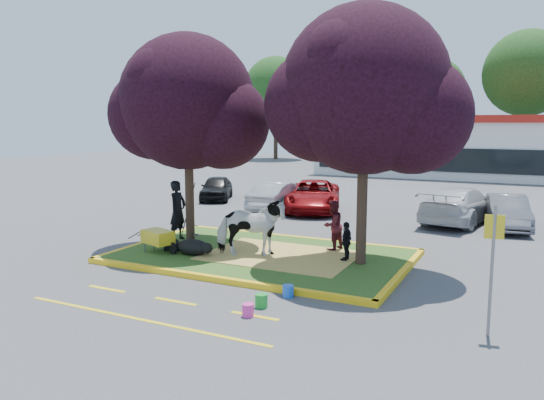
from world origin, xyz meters
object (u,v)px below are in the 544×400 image
at_px(cow, 251,228).
at_px(bucket_green, 261,301).
at_px(calf, 193,247).
at_px(sign_post, 493,257).
at_px(car_black, 216,188).
at_px(car_silver, 278,196).
at_px(handler, 178,210).
at_px(wheelbarrow, 158,237).
at_px(bucket_pink, 248,310).
at_px(bucket_blue, 288,291).

height_order(cow, bucket_green, cow).
distance_m(calf, sign_post, 8.44).
bearing_deg(car_black, car_silver, -46.00).
distance_m(sign_post, bucket_green, 4.72).
distance_m(handler, car_black, 10.06).
xyz_separation_m(wheelbarrow, car_black, (-4.74, 10.73, 0.01)).
xyz_separation_m(calf, sign_post, (8.08, -2.14, 1.14)).
relative_size(wheelbarrow, bucket_pink, 6.51).
bearing_deg(bucket_green, car_black, 125.57).
distance_m(wheelbarrow, bucket_green, 5.31).
xyz_separation_m(handler, bucket_pink, (5.16, -4.68, -0.98)).
height_order(handler, bucket_pink, handler).
bearing_deg(bucket_blue, calf, 155.08).
xyz_separation_m(handler, car_silver, (0.06, 7.40, -0.46)).
bearing_deg(bucket_pink, bucket_green, 89.97).
distance_m(calf, bucket_green, 4.48).
bearing_deg(bucket_green, cow, 122.00).
xyz_separation_m(bucket_green, bucket_blue, (0.23, 0.89, -0.01)).
xyz_separation_m(bucket_pink, car_silver, (-5.10, 12.08, 0.53)).
height_order(wheelbarrow, sign_post, sign_post).
height_order(bucket_pink, bucket_blue, bucket_blue).
bearing_deg(sign_post, car_silver, 120.32).
xyz_separation_m(bucket_blue, car_black, (-9.65, 12.29, 0.47)).
height_order(bucket_blue, car_silver, car_silver).
relative_size(cow, bucket_green, 6.75).
distance_m(handler, sign_post, 10.29).
bearing_deg(wheelbarrow, car_black, 131.94).
height_order(handler, car_black, handler).
distance_m(cow, wheelbarrow, 2.81).
bearing_deg(handler, bucket_pink, -133.63).
relative_size(handler, bucket_green, 6.58).
distance_m(wheelbarrow, car_silver, 9.04).
bearing_deg(cow, car_black, 13.14).
bearing_deg(calf, bucket_blue, -31.56).
height_order(cow, sign_post, sign_post).
bearing_deg(calf, cow, 12.09).
relative_size(wheelbarrow, bucket_blue, 6.29).
bearing_deg(bucket_pink, car_black, 124.39).
bearing_deg(bucket_pink, handler, 137.79).
height_order(cow, bucket_blue, cow).
distance_m(wheelbarrow, bucket_blue, 5.18).
distance_m(bucket_green, car_silver, 12.57).
height_order(calf, handler, handler).
height_order(bucket_green, bucket_pink, bucket_green).
bearing_deg(bucket_pink, wheelbarrow, 146.96).
xyz_separation_m(sign_post, bucket_green, (-4.49, -0.52, -1.37)).
bearing_deg(calf, wheelbarrow, -175.81).
bearing_deg(bucket_blue, cow, 133.92).
bearing_deg(bucket_green, calf, 143.46).
xyz_separation_m(car_black, car_silver, (4.33, -1.70, 0.05)).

